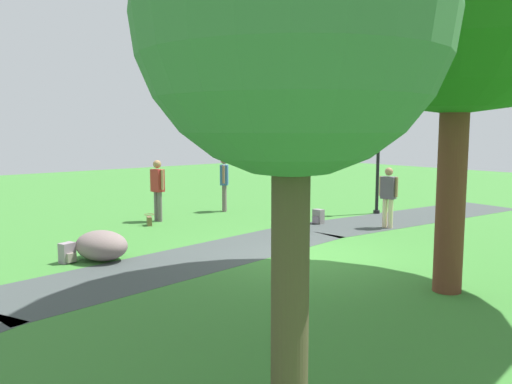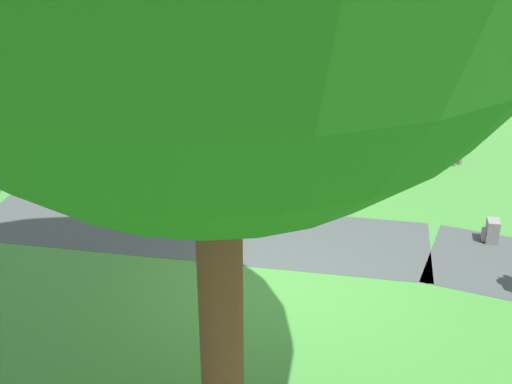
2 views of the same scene
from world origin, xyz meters
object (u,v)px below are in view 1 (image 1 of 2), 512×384
object	(u,v)px
woman_with_handbag	(158,186)
man_near_boulder	(224,180)
lamp_post	(378,149)
frisbee_on_grass	(87,254)
passerby_on_path	(388,193)
lawn_boulder	(102,245)
handbag_on_grass	(149,220)
spare_backpack_on_lawn	(318,217)
backpack_by_boulder	(67,253)
young_tree_near_path	(292,22)

from	to	relation	value
woman_with_handbag	man_near_boulder	bearing A→B (deg)	-175.76
lamp_post	frisbee_on_grass	size ratio (longest dim) A/B	11.71
passerby_on_path	lawn_boulder	bearing A→B (deg)	-13.41
lawn_boulder	frisbee_on_grass	bearing A→B (deg)	-87.15
lawn_boulder	man_near_boulder	bearing A→B (deg)	-149.51
handbag_on_grass	spare_backpack_on_lawn	distance (m)	4.65
man_near_boulder	backpack_by_boulder	size ratio (longest dim) A/B	4.35
handbag_on_grass	passerby_on_path	bearing A→B (deg)	136.08
lawn_boulder	frisbee_on_grass	xyz separation A→B (m)	(0.03, -0.66, -0.29)
lawn_boulder	passerby_on_path	distance (m)	7.48
passerby_on_path	handbag_on_grass	world-z (taller)	passerby_on_path
lamp_post	handbag_on_grass	xyz separation A→B (m)	(6.36, -2.84, -1.87)
lamp_post	backpack_by_boulder	distance (m)	9.75
lawn_boulder	backpack_by_boulder	distance (m)	0.66
young_tree_near_path	backpack_by_boulder	size ratio (longest dim) A/B	11.88
woman_with_handbag	frisbee_on_grass	xyz separation A→B (m)	(3.17, 2.48, -1.01)
handbag_on_grass	backpack_by_boulder	xyz separation A→B (m)	(3.22, 2.49, 0.05)
young_tree_near_path	spare_backpack_on_lawn	xyz separation A→B (m)	(-7.75, -6.76, -3.28)
lawn_boulder	woman_with_handbag	bearing A→B (deg)	-134.95
young_tree_near_path	lamp_post	bearing A→B (deg)	-147.04
lamp_post	lawn_boulder	size ratio (longest dim) A/B	2.38
lawn_boulder	woman_with_handbag	size ratio (longest dim) A/B	0.78
young_tree_near_path	spare_backpack_on_lawn	world-z (taller)	young_tree_near_path
young_tree_near_path	lawn_boulder	size ratio (longest dim) A/B	3.51
lawn_boulder	spare_backpack_on_lawn	world-z (taller)	lawn_boulder
man_near_boulder	backpack_by_boulder	distance (m)	7.02
woman_with_handbag	passerby_on_path	world-z (taller)	woman_with_handbag
man_near_boulder	spare_backpack_on_lawn	distance (m)	3.59
young_tree_near_path	lawn_boulder	bearing A→B (deg)	-101.91
young_tree_near_path	passerby_on_path	bearing A→B (deg)	-149.42
lamp_post	woman_with_handbag	bearing A→B (deg)	-29.07
lamp_post	frisbee_on_grass	world-z (taller)	lamp_post
lawn_boulder	spare_backpack_on_lawn	size ratio (longest dim) A/B	3.39
woman_with_handbag	frisbee_on_grass	world-z (taller)	woman_with_handbag
lamp_post	backpack_by_boulder	bearing A→B (deg)	-2.08
frisbee_on_grass	lawn_boulder	bearing A→B (deg)	92.85
lamp_post	frisbee_on_grass	bearing A→B (deg)	-4.86
lamp_post	handbag_on_grass	bearing A→B (deg)	-24.08
lamp_post	spare_backpack_on_lawn	world-z (taller)	lamp_post
passerby_on_path	backpack_by_boulder	size ratio (longest dim) A/B	4.02
lamp_post	lawn_boulder	world-z (taller)	lamp_post
man_near_boulder	passerby_on_path	bearing A→B (deg)	107.57
lawn_boulder	handbag_on_grass	distance (m)	3.79
woman_with_handbag	backpack_by_boulder	xyz separation A→B (m)	(3.74, 2.90, -0.82)
woman_with_handbag	passerby_on_path	distance (m)	6.37
woman_with_handbag	handbag_on_grass	world-z (taller)	woman_with_handbag
young_tree_near_path	woman_with_handbag	size ratio (longest dim) A/B	2.72
young_tree_near_path	handbag_on_grass	bearing A→B (deg)	-112.93
man_near_boulder	handbag_on_grass	bearing A→B (deg)	11.02
handbag_on_grass	lawn_boulder	bearing A→B (deg)	46.29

